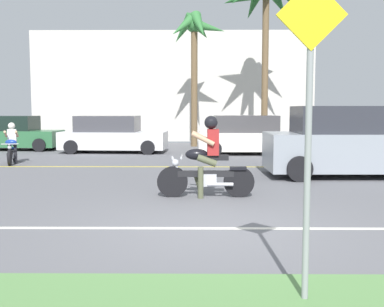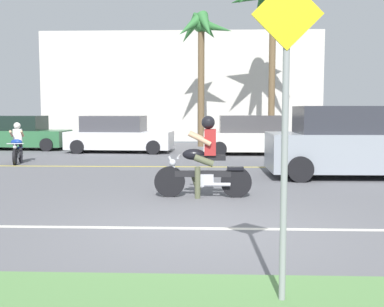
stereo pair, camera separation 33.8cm
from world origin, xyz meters
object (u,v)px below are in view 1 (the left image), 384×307
(motorcyclist, at_px, (207,163))
(suv_nearby, at_px, (356,142))
(parked_car_0, at_px, (13,134))
(parked_car_1, at_px, (112,135))
(parked_car_2, at_px, (250,136))
(motorcyclist_distant, at_px, (12,146))
(palm_tree_1, at_px, (195,37))
(street_sign, at_px, (309,113))

(motorcyclist, bearing_deg, suv_nearby, 36.96)
(parked_car_0, relative_size, parked_car_1, 0.92)
(parked_car_2, xyz_separation_m, motorcyclist_distant, (-8.19, -3.48, -0.15))
(motorcyclist, distance_m, palm_tree_1, 13.83)
(suv_nearby, relative_size, street_sign, 1.66)
(motorcyclist, relative_size, parked_car_1, 0.45)
(motorcyclist, xyz_separation_m, palm_tree_1, (-0.29, 13.09, 4.48))
(parked_car_1, bearing_deg, motorcyclist, -69.65)
(motorcyclist_distant, bearing_deg, suv_nearby, -15.23)
(motorcyclist, bearing_deg, parked_car_1, 110.35)
(motorcyclist_distant, height_order, street_sign, street_sign)
(parked_car_2, distance_m, motorcyclist_distant, 8.90)
(parked_car_1, xyz_separation_m, street_sign, (4.49, -15.29, 1.05))
(parked_car_0, distance_m, parked_car_1, 4.74)
(suv_nearby, relative_size, parked_car_0, 1.20)
(parked_car_1, height_order, motorcyclist_distant, parked_car_1)
(parked_car_0, height_order, palm_tree_1, palm_tree_1)
(motorcyclist, height_order, parked_car_2, motorcyclist)
(palm_tree_1, bearing_deg, suv_nearby, -66.67)
(parked_car_2, height_order, motorcyclist_distant, parked_car_2)
(suv_nearby, bearing_deg, parked_car_1, 138.14)
(suv_nearby, distance_m, parked_car_1, 10.39)
(parked_car_2, bearing_deg, suv_nearby, -71.39)
(palm_tree_1, xyz_separation_m, motorcyclist_distant, (-5.97, -7.24, -4.61))
(motorcyclist, bearing_deg, palm_tree_1, 91.27)
(parked_car_0, xyz_separation_m, palm_tree_1, (8.00, 1.95, 4.48))
(palm_tree_1, bearing_deg, street_sign, -86.63)
(suv_nearby, xyz_separation_m, street_sign, (-3.25, -8.36, 0.85))
(suv_nearby, bearing_deg, parked_car_2, 108.61)
(parked_car_0, bearing_deg, suv_nearby, -33.30)
(parked_car_0, height_order, parked_car_1, parked_car_1)
(motorcyclist, distance_m, parked_car_2, 9.52)
(motorcyclist, height_order, motorcyclist_distant, motorcyclist)
(parked_car_2, height_order, palm_tree_1, palm_tree_1)
(parked_car_1, xyz_separation_m, palm_tree_1, (3.41, 3.11, 4.47))
(parked_car_0, bearing_deg, motorcyclist, -53.34)
(palm_tree_1, bearing_deg, motorcyclist_distant, -129.51)
(parked_car_0, height_order, street_sign, street_sign)
(motorcyclist, xyz_separation_m, parked_car_2, (1.93, 9.32, 0.02))
(motorcyclist, distance_m, parked_car_0, 13.89)
(parked_car_1, bearing_deg, motorcyclist_distant, -121.80)
(motorcyclist_distant, xyz_separation_m, street_sign, (7.05, -11.16, 1.19))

